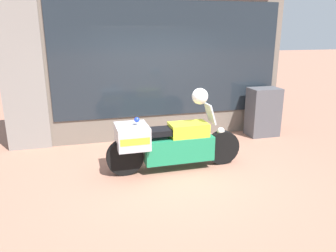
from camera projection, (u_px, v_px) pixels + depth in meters
ground_plane at (175, 169)px, 5.93m from camera, size 60.00×60.00×0.00m
shop_building at (133, 62)px, 7.19m from camera, size 6.19×0.55×3.47m
window_display at (166, 115)px, 7.76m from camera, size 4.89×0.30×1.98m
paramedic_motorcycle at (167, 143)px, 5.75m from camera, size 2.46×0.64×1.17m
utility_cabinet at (263, 112)px, 7.67m from camera, size 0.70×0.49×1.13m
white_helmet at (200, 96)px, 5.68m from camera, size 0.28×0.28×0.28m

